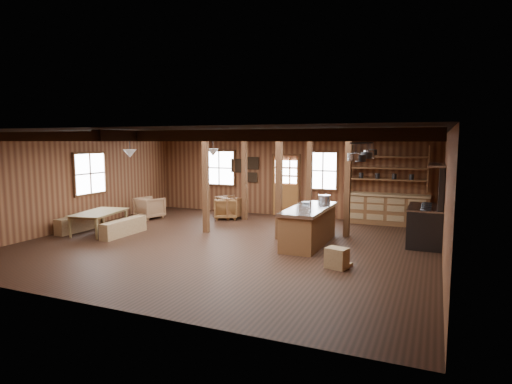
% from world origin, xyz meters
% --- Properties ---
extents(room, '(10.04, 9.04, 2.84)m').
position_xyz_m(room, '(0.00, 0.00, 1.40)').
color(room, black).
rests_on(room, ground).
extents(ceiling_joists, '(9.80, 8.82, 0.18)m').
position_xyz_m(ceiling_joists, '(0.00, 0.18, 2.68)').
color(ceiling_joists, black).
rests_on(ceiling_joists, ceiling).
extents(timber_posts, '(3.95, 2.35, 2.80)m').
position_xyz_m(timber_posts, '(0.52, 2.08, 1.40)').
color(timber_posts, '#422213').
rests_on(timber_posts, floor).
extents(back_door, '(1.02, 0.08, 2.15)m').
position_xyz_m(back_door, '(0.00, 4.45, 0.88)').
color(back_door, brown).
rests_on(back_door, floor).
extents(window_back_left, '(1.32, 0.06, 1.32)m').
position_xyz_m(window_back_left, '(-2.60, 4.46, 1.60)').
color(window_back_left, white).
rests_on(window_back_left, wall_back).
extents(window_back_right, '(1.02, 0.06, 1.32)m').
position_xyz_m(window_back_right, '(1.30, 4.46, 1.60)').
color(window_back_right, white).
rests_on(window_back_right, wall_back).
extents(window_left, '(0.14, 1.24, 1.32)m').
position_xyz_m(window_left, '(-4.96, 0.50, 1.60)').
color(window_left, white).
rests_on(window_left, wall_back).
extents(notice_boards, '(1.08, 0.03, 0.90)m').
position_xyz_m(notice_boards, '(-1.50, 4.46, 1.64)').
color(notice_boards, beige).
rests_on(notice_boards, wall_back).
extents(back_counter, '(2.55, 0.60, 2.45)m').
position_xyz_m(back_counter, '(3.40, 4.20, 0.60)').
color(back_counter, brown).
rests_on(back_counter, floor).
extents(pendant_lamps, '(1.86, 2.36, 0.66)m').
position_xyz_m(pendant_lamps, '(-2.25, 1.00, 2.25)').
color(pendant_lamps, '#2A2A2C').
rests_on(pendant_lamps, ceiling).
extents(pot_rack, '(0.39, 3.00, 0.42)m').
position_xyz_m(pot_rack, '(3.29, 0.31, 2.30)').
color(pot_rack, '#2A2A2C').
rests_on(pot_rack, ceiling).
extents(kitchen_island, '(0.88, 2.50, 1.20)m').
position_xyz_m(kitchen_island, '(1.89, 0.76, 0.48)').
color(kitchen_island, brown).
rests_on(kitchen_island, floor).
extents(step_stool, '(0.55, 0.46, 0.43)m').
position_xyz_m(step_stool, '(3.00, -1.01, 0.21)').
color(step_stool, '#895F3E').
rests_on(step_stool, floor).
extents(commercial_range, '(0.84, 1.65, 2.03)m').
position_xyz_m(commercial_range, '(4.65, 1.88, 0.65)').
color(commercial_range, '#2A2A2C').
rests_on(commercial_range, floor).
extents(dining_table, '(1.27, 1.87, 0.60)m').
position_xyz_m(dining_table, '(-3.90, -0.26, 0.30)').
color(dining_table, olive).
rests_on(dining_table, floor).
extents(bench_wall, '(0.31, 1.65, 0.45)m').
position_xyz_m(bench_wall, '(-4.65, -0.26, 0.23)').
color(bench_wall, '#895F3E').
rests_on(bench_wall, floor).
extents(bench_aisle, '(0.30, 1.60, 0.44)m').
position_xyz_m(bench_aisle, '(-3.08, -0.26, 0.22)').
color(bench_aisle, '#895F3E').
rests_on(bench_aisle, floor).
extents(armchair_a, '(1.01, 1.02, 0.70)m').
position_xyz_m(armchair_a, '(-1.62, 3.07, 0.35)').
color(armchair_a, brown).
rests_on(armchair_a, floor).
extents(armchair_b, '(1.11, 1.12, 0.75)m').
position_xyz_m(armchair_b, '(-1.54, 3.28, 0.38)').
color(armchair_b, brown).
rests_on(armchair_b, floor).
extents(armchair_c, '(0.97, 0.98, 0.72)m').
position_xyz_m(armchair_c, '(-4.03, 2.16, 0.36)').
color(armchair_c, '#8A603F').
rests_on(armchair_c, floor).
extents(counter_pot, '(0.33, 0.33, 0.20)m').
position_xyz_m(counter_pot, '(2.02, 1.77, 1.04)').
color(counter_pot, silver).
rests_on(counter_pot, kitchen_island).
extents(bowl, '(0.28, 0.28, 0.06)m').
position_xyz_m(bowl, '(1.66, 1.29, 0.97)').
color(bowl, silver).
rests_on(bowl, kitchen_island).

